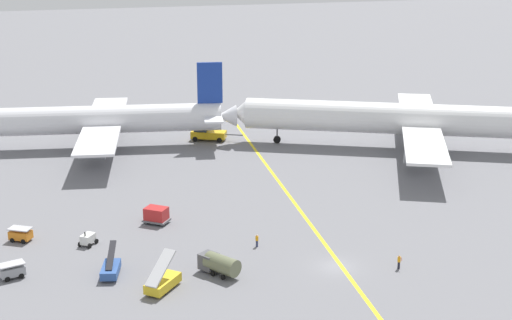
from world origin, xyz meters
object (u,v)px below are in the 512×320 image
at_px(airliner_at_gate_left, 93,120).
at_px(gse_gpu_cart_small, 88,239).
at_px(gse_belt_loader_portside, 111,269).
at_px(gse_baggage_cart_near_cluster, 21,234).
at_px(gse_stair_truck_yellow, 163,281).
at_px(ground_crew_wing_walker_right, 257,240).
at_px(pushback_tug, 208,134).
at_px(ground_crew_marshaller_foreground, 399,262).
at_px(gse_baggage_cart_trailing, 12,271).
at_px(gse_container_dolly_flat, 156,215).
at_px(airliner_being_pushed, 407,119).
at_px(gse_fuel_bowser_stubby, 218,264).

xyz_separation_m(airliner_at_gate_left, gse_gpu_cart_small, (-3.56, -42.69, -4.15)).
bearing_deg(gse_belt_loader_portside, gse_baggage_cart_near_cluster, 127.97).
distance_m(gse_stair_truck_yellow, ground_crew_wing_walker_right, 15.12).
distance_m(airliner_at_gate_left, gse_gpu_cart_small, 43.04).
relative_size(pushback_tug, ground_crew_marshaller_foreground, 5.44).
height_order(gse_baggage_cart_trailing, gse_container_dolly_flat, gse_container_dolly_flat).
bearing_deg(gse_stair_truck_yellow, ground_crew_marshaller_foreground, -4.21).
relative_size(airliner_being_pushed, gse_baggage_cart_near_cluster, 18.18).
distance_m(airliner_at_gate_left, gse_stair_truck_yellow, 57.07).
relative_size(ground_crew_wing_walker_right, ground_crew_marshaller_foreground, 0.94).
height_order(airliner_being_pushed, gse_container_dolly_flat, airliner_being_pushed).
bearing_deg(airliner_at_gate_left, ground_crew_marshaller_foreground, -63.04).
bearing_deg(gse_gpu_cart_small, gse_container_dolly_flat, 28.04).
height_order(airliner_at_gate_left, pushback_tug, airliner_at_gate_left).
xyz_separation_m(gse_stair_truck_yellow, gse_baggage_cart_near_cluster, (-14.88, 17.64, -0.16)).
height_order(gse_baggage_cart_trailing, gse_gpu_cart_small, gse_gpu_cart_small).
height_order(gse_baggage_cart_near_cluster, gse_gpu_cart_small, gse_gpu_cart_small).
xyz_separation_m(airliner_being_pushed, gse_container_dolly_flat, (-46.97, -22.76, -4.09)).
height_order(airliner_at_gate_left, ground_crew_marshaller_foreground, airliner_at_gate_left).
bearing_deg(gse_container_dolly_flat, gse_belt_loader_portside, -116.90).
relative_size(airliner_at_gate_left, gse_container_dolly_flat, 13.14).
xyz_separation_m(pushback_tug, gse_container_dolly_flat, (-14.70, -37.40, -0.05)).
distance_m(gse_container_dolly_flat, ground_crew_marshaller_foreground, 32.16).
relative_size(gse_stair_truck_yellow, gse_gpu_cart_small, 1.79).
height_order(gse_baggage_cart_trailing, ground_crew_marshaller_foreground, gse_baggage_cart_trailing).
bearing_deg(gse_stair_truck_yellow, pushback_tug, 73.44).
bearing_deg(ground_crew_marshaller_foreground, gse_belt_loader_portside, 167.56).
bearing_deg(ground_crew_marshaller_foreground, gse_stair_truck_yellow, 175.79).
distance_m(pushback_tug, gse_gpu_cart_small, 48.42).
bearing_deg(airliner_at_gate_left, gse_container_dolly_flat, -81.79).
relative_size(airliner_being_pushed, pushback_tug, 6.25).
distance_m(gse_stair_truck_yellow, gse_baggage_cart_near_cluster, 23.07).
relative_size(airliner_being_pushed, ground_crew_wing_walker_right, 36.22).
bearing_deg(gse_belt_loader_portside, gse_container_dolly_flat, 63.10).
bearing_deg(airliner_at_gate_left, gse_baggage_cart_near_cluster, -106.30).
bearing_deg(gse_baggage_cart_trailing, ground_crew_marshaller_foreground, -12.48).
xyz_separation_m(airliner_being_pushed, gse_stair_truck_yellow, (-49.02, -41.70, -4.24)).
relative_size(gse_belt_loader_portside, gse_baggage_cart_near_cluster, 1.61).
distance_m(ground_crew_wing_walker_right, ground_crew_marshaller_foreground, 17.16).
height_order(airliner_being_pushed, gse_baggage_cart_trailing, airliner_being_pushed).
distance_m(airliner_being_pushed, gse_baggage_cart_trailing, 73.24).
relative_size(pushback_tug, gse_stair_truck_yellow, 1.95).
bearing_deg(gse_fuel_bowser_stubby, gse_baggage_cart_near_cluster, 143.97).
height_order(airliner_being_pushed, gse_gpu_cart_small, airliner_being_pushed).
relative_size(gse_stair_truck_yellow, ground_crew_marshaller_foreground, 2.80).
height_order(airliner_at_gate_left, gse_fuel_bowser_stubby, airliner_at_gate_left).
height_order(gse_belt_loader_portside, gse_gpu_cart_small, gse_belt_loader_portside).
xyz_separation_m(gse_container_dolly_flat, gse_fuel_bowser_stubby, (4.49, -16.89, 0.16)).
bearing_deg(ground_crew_wing_walker_right, gse_fuel_bowser_stubby, -134.85).
bearing_deg(gse_belt_loader_portside, airliner_at_gate_left, 88.22).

